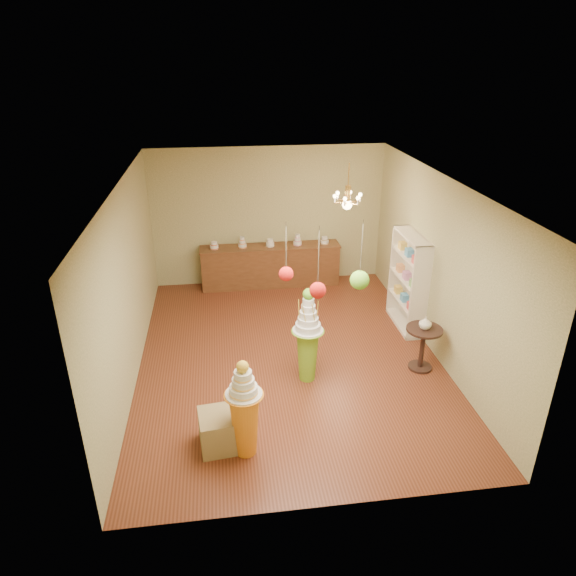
{
  "coord_description": "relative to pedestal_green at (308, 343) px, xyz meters",
  "views": [
    {
      "loc": [
        -1.02,
        -7.45,
        4.77
      ],
      "look_at": [
        -0.01,
        0.0,
        1.28
      ],
      "focal_mm": 32.0,
      "sensor_mm": 36.0,
      "label": 1
    }
  ],
  "objects": [
    {
      "name": "wall_front",
      "position": [
        -0.2,
        -2.54,
        0.85
      ],
      "size": [
        5.0,
        0.04,
        3.0
      ],
      "primitive_type": "cube",
      "color": "tan",
      "rests_on": "ground"
    },
    {
      "name": "sideboard",
      "position": [
        -0.2,
        3.68,
        -0.18
      ],
      "size": [
        3.04,
        0.54,
        1.16
      ],
      "color": "brown",
      "rests_on": "floor"
    },
    {
      "name": "pom_red_right",
      "position": [
        -0.49,
        -1.18,
        1.7
      ],
      "size": [
        0.18,
        0.18,
        0.73
      ],
      "color": "#423E2F",
      "rests_on": "ceiling"
    },
    {
      "name": "pom_red_left",
      "position": [
        -0.14,
        -1.38,
        1.55
      ],
      "size": [
        0.2,
        0.2,
        0.89
      ],
      "color": "#423E2F",
      "rests_on": "ceiling"
    },
    {
      "name": "wall_back",
      "position": [
        -0.2,
        3.96,
        0.85
      ],
      "size": [
        5.0,
        0.04,
        3.0
      ],
      "primitive_type": "cube",
      "color": "tan",
      "rests_on": "ground"
    },
    {
      "name": "pedestal_green",
      "position": [
        0.0,
        0.0,
        0.0
      ],
      "size": [
        0.63,
        0.63,
        1.58
      ],
      "rotation": [
        0.0,
        0.0,
        -0.43
      ],
      "color": "#76AF26",
      "rests_on": "floor"
    },
    {
      "name": "wall_left",
      "position": [
        -2.7,
        0.71,
        0.85
      ],
      "size": [
        0.04,
        6.5,
        3.0
      ],
      "primitive_type": "cube",
      "color": "tan",
      "rests_on": "ground"
    },
    {
      "name": "burlap_riser",
      "position": [
        -1.38,
        -1.35,
        -0.41
      ],
      "size": [
        0.59,
        0.59,
        0.49
      ],
      "primitive_type": "cube",
      "rotation": [
        0.0,
        0.0,
        0.11
      ],
      "color": "olive",
      "rests_on": "floor"
    },
    {
      "name": "vase",
      "position": [
        1.9,
        0.04,
        0.19
      ],
      "size": [
        0.24,
        0.24,
        0.21
      ],
      "primitive_type": "imported",
      "rotation": [
        0.0,
        0.0,
        0.22
      ],
      "color": "silver",
      "rests_on": "round_table"
    },
    {
      "name": "wall_right",
      "position": [
        2.3,
        0.71,
        0.85
      ],
      "size": [
        0.04,
        6.5,
        3.0
      ],
      "primitive_type": "cube",
      "color": "tan",
      "rests_on": "ground"
    },
    {
      "name": "round_table",
      "position": [
        1.9,
        0.04,
        -0.17
      ],
      "size": [
        0.59,
        0.59,
        0.74
      ],
      "rotation": [
        0.0,
        0.0,
        0.01
      ],
      "color": "black",
      "rests_on": "floor"
    },
    {
      "name": "chandelier",
      "position": [
        1.04,
        2.04,
        1.65
      ],
      "size": [
        0.61,
        0.61,
        0.85
      ],
      "rotation": [
        0.0,
        0.0,
        0.09
      ],
      "color": "#C39344",
      "rests_on": "ceiling"
    },
    {
      "name": "shelving_unit",
      "position": [
        2.14,
        1.51,
        0.25
      ],
      "size": [
        0.33,
        1.2,
        1.8
      ],
      "color": "silver",
      "rests_on": "floor"
    },
    {
      "name": "ceiling",
      "position": [
        -0.2,
        0.71,
        2.35
      ],
      "size": [
        6.5,
        6.5,
        0.0
      ],
      "primitive_type": "plane",
      "rotation": [
        3.14,
        0.0,
        0.0
      ],
      "color": "silver",
      "rests_on": "ground"
    },
    {
      "name": "pedestal_orange",
      "position": [
        -1.07,
        -1.52,
        -0.08
      ],
      "size": [
        0.61,
        0.61,
        1.39
      ],
      "rotation": [
        0.0,
        0.0,
        0.39
      ],
      "color": "orange",
      "rests_on": "floor"
    },
    {
      "name": "floor",
      "position": [
        -0.2,
        0.71,
        -0.65
      ],
      "size": [
        6.5,
        6.5,
        0.0
      ],
      "primitive_type": "plane",
      "color": "#5D2A19",
      "rests_on": "ground"
    },
    {
      "name": "pom_green_mid",
      "position": [
        0.41,
        -1.21,
        1.58
      ],
      "size": [
        0.24,
        0.24,
        0.89
      ],
      "color": "#423E2F",
      "rests_on": "ceiling"
    }
  ]
}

